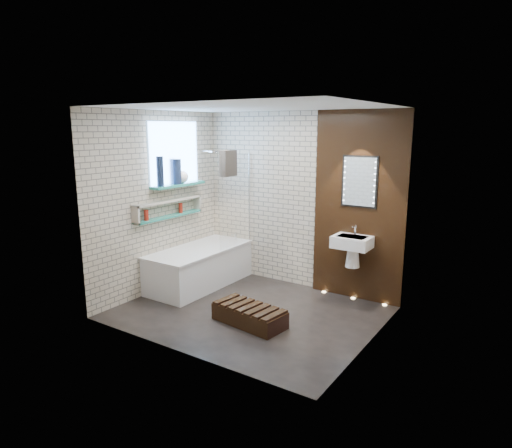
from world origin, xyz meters
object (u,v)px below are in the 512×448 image
Objects in this scene: bathtub at (200,266)px; washbasin at (352,246)px; walnut_step at (249,316)px; led_mirror at (359,182)px; bath_screen at (235,201)px.

washbasin is at bearing 16.01° from bathtub.
washbasin is at bearing 61.38° from walnut_step.
led_mirror is (0.00, 0.16, 0.86)m from washbasin.
washbasin reaches higher than bathtub.
washbasin is 0.83× the size of led_mirror.
bath_screen reaches higher than washbasin.
walnut_step is (-0.75, -1.53, -1.55)m from led_mirror.
bathtub is at bearing -128.90° from bath_screen.
led_mirror is 2.30m from walnut_step.
washbasin is at bearing 5.78° from bath_screen.
bath_screen is (0.35, 0.44, 0.99)m from bathtub.
led_mirror reaches higher than walnut_step.
washbasin is at bearing -90.00° from led_mirror.
led_mirror reaches higher than bathtub.
bath_screen is at bearing -169.34° from led_mirror.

